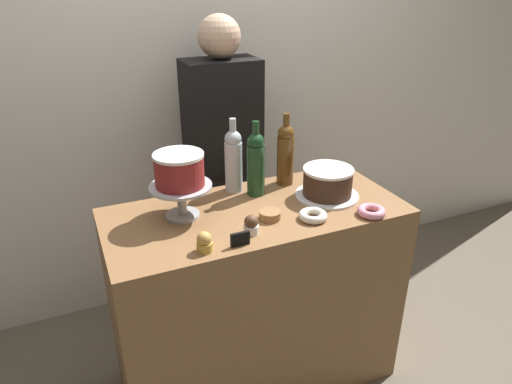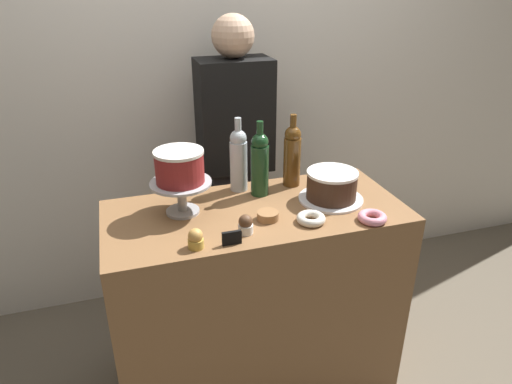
# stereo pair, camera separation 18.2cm
# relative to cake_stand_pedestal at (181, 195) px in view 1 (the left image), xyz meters

# --- Properties ---
(ground_plane) EXTENTS (12.00, 12.00, 0.00)m
(ground_plane) POSITION_rel_cake_stand_pedestal_xyz_m (0.29, -0.07, -0.99)
(ground_plane) COLOR #665B4C
(back_wall) EXTENTS (6.00, 0.05, 2.60)m
(back_wall) POSITION_rel_cake_stand_pedestal_xyz_m (0.29, 0.78, 0.31)
(back_wall) COLOR silver
(back_wall) RESTS_ON ground_plane
(display_counter) EXTENTS (1.21, 0.55, 0.89)m
(display_counter) POSITION_rel_cake_stand_pedestal_xyz_m (0.29, -0.07, -0.54)
(display_counter) COLOR brown
(display_counter) RESTS_ON ground_plane
(cake_stand_pedestal) EXTENTS (0.24, 0.24, 0.13)m
(cake_stand_pedestal) POSITION_rel_cake_stand_pedestal_xyz_m (0.00, 0.00, 0.00)
(cake_stand_pedestal) COLOR #B2B2B7
(cake_stand_pedestal) RESTS_ON display_counter
(white_layer_cake) EXTENTS (0.19, 0.19, 0.13)m
(white_layer_cake) POSITION_rel_cake_stand_pedestal_xyz_m (-0.00, 0.00, 0.11)
(white_layer_cake) COLOR maroon
(white_layer_cake) RESTS_ON cake_stand_pedestal
(silver_serving_platter) EXTENTS (0.27, 0.27, 0.01)m
(silver_serving_platter) POSITION_rel_cake_stand_pedestal_xyz_m (0.61, -0.07, -0.09)
(silver_serving_platter) COLOR white
(silver_serving_platter) RESTS_ON display_counter
(chocolate_round_cake) EXTENTS (0.21, 0.21, 0.12)m
(chocolate_round_cake) POSITION_rel_cake_stand_pedestal_xyz_m (0.61, -0.07, -0.02)
(chocolate_round_cake) COLOR #3D2619
(chocolate_round_cake) RESTS_ON silver_serving_platter
(wine_bottle_green) EXTENTS (0.08, 0.08, 0.33)m
(wine_bottle_green) POSITION_rel_cake_stand_pedestal_xyz_m (0.35, 0.07, 0.05)
(wine_bottle_green) COLOR #193D1E
(wine_bottle_green) RESTS_ON display_counter
(wine_bottle_amber) EXTENTS (0.08, 0.08, 0.33)m
(wine_bottle_amber) POSITION_rel_cake_stand_pedestal_xyz_m (0.51, 0.12, 0.05)
(wine_bottle_amber) COLOR #5B3814
(wine_bottle_amber) RESTS_ON display_counter
(wine_bottle_clear) EXTENTS (0.08, 0.08, 0.33)m
(wine_bottle_clear) POSITION_rel_cake_stand_pedestal_xyz_m (0.27, 0.15, 0.05)
(wine_bottle_clear) COLOR #B2BCC1
(wine_bottle_clear) RESTS_ON display_counter
(cupcake_caramel) EXTENTS (0.06, 0.06, 0.07)m
(cupcake_caramel) POSITION_rel_cake_stand_pedestal_xyz_m (0.00, -0.28, -0.06)
(cupcake_caramel) COLOR gold
(cupcake_caramel) RESTS_ON display_counter
(cupcake_chocolate) EXTENTS (0.06, 0.06, 0.07)m
(cupcake_chocolate) POSITION_rel_cake_stand_pedestal_xyz_m (0.19, -0.23, -0.06)
(cupcake_chocolate) COLOR white
(cupcake_chocolate) RESTS_ON display_counter
(donut_sugar) EXTENTS (0.11, 0.11, 0.03)m
(donut_sugar) POSITION_rel_cake_stand_pedestal_xyz_m (0.46, -0.23, -0.08)
(donut_sugar) COLOR silver
(donut_sugar) RESTS_ON display_counter
(donut_pink) EXTENTS (0.11, 0.11, 0.03)m
(donut_pink) POSITION_rel_cake_stand_pedestal_xyz_m (0.69, -0.29, -0.08)
(donut_pink) COLOR pink
(donut_pink) RESTS_ON display_counter
(cookie_stack) EXTENTS (0.08, 0.08, 0.03)m
(cookie_stack) POSITION_rel_cake_stand_pedestal_xyz_m (0.31, -0.16, -0.08)
(cookie_stack) COLOR olive
(cookie_stack) RESTS_ON display_counter
(price_sign_chalkboard) EXTENTS (0.07, 0.01, 0.05)m
(price_sign_chalkboard) POSITION_rel_cake_stand_pedestal_xyz_m (0.13, -0.29, -0.07)
(price_sign_chalkboard) COLOR black
(price_sign_chalkboard) RESTS_ON display_counter
(barista_figure) EXTENTS (0.36, 0.22, 1.60)m
(barista_figure) POSITION_rel_cake_stand_pedestal_xyz_m (0.35, 0.50, -0.15)
(barista_figure) COLOR black
(barista_figure) RESTS_ON ground_plane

